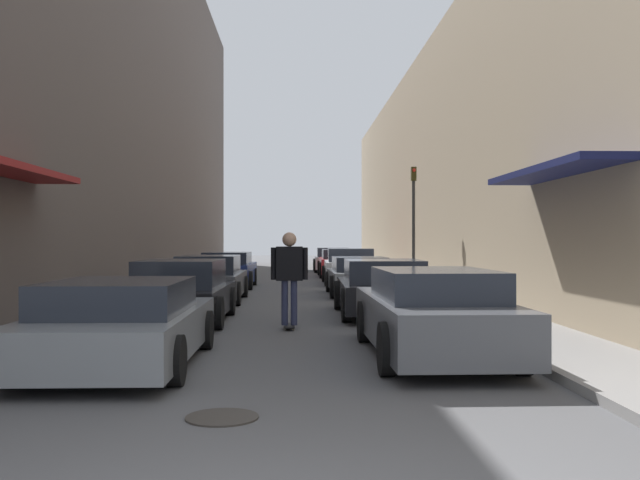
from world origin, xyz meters
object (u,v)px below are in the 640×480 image
object	(u,v)px
parked_car_left_1	(182,293)
skateboarder	(289,269)
parked_car_right_5	(333,260)
traffic_light	(414,214)
parked_car_right_4	(340,263)
parked_car_left_2	(210,279)
parked_car_left_0	(122,324)
parked_car_right_1	(382,288)
parked_car_right_2	(359,276)
parked_car_left_3	(228,270)
manhole_cover	(222,417)
parked_car_right_3	(350,267)
parked_car_right_0	(433,314)

from	to	relation	value
parked_car_left_1	skateboarder	world-z (taller)	skateboarder
parked_car_right_5	traffic_light	distance (m)	15.18
parked_car_right_4	parked_car_left_1	bearing A→B (deg)	-103.84
skateboarder	traffic_light	xyz separation A→B (m)	(3.93, 9.23, 1.38)
parked_car_left_2	parked_car_right_4	bearing A→B (deg)	70.99
parked_car_left_0	parked_car_right_5	world-z (taller)	parked_car_right_5
parked_car_right_1	parked_car_right_2	size ratio (longest dim) A/B	1.05
parked_car_left_3	skateboarder	world-z (taller)	skateboarder
parked_car_left_2	parked_car_right_1	world-z (taller)	parked_car_left_2
manhole_cover	parked_car_left_0	bearing A→B (deg)	119.92
parked_car_left_1	traffic_light	size ratio (longest dim) A/B	1.08
traffic_light	parked_car_left_0	bearing A→B (deg)	-115.03
parked_car_right_1	parked_car_right_4	world-z (taller)	parked_car_right_4
parked_car_left_3	parked_car_right_1	distance (m)	10.41
parked_car_right_2	skateboarder	world-z (taller)	skateboarder
parked_car_right_3	parked_car_left_2	bearing A→B (deg)	-120.21
parked_car_right_4	skateboarder	distance (m)	19.08
skateboarder	parked_car_right_4	bearing A→B (deg)	83.47
parked_car_right_2	parked_car_right_3	xyz separation A→B (m)	(0.14, 5.61, 0.08)
parked_car_right_4	parked_car_left_3	bearing A→B (deg)	-121.89
parked_car_right_4	traffic_light	distance (m)	10.05
parked_car_right_4	parked_car_right_1	bearing A→B (deg)	-90.35
skateboarder	parked_car_left_2	bearing A→B (deg)	110.22
parked_car_right_3	parked_car_right_1	bearing A→B (deg)	-90.69
parked_car_right_2	parked_car_left_3	bearing A→B (deg)	140.16
skateboarder	parked_car_left_1	bearing A→B (deg)	152.89
parked_car_right_4	manhole_cover	world-z (taller)	parked_car_right_4
parked_car_left_0	parked_car_left_2	world-z (taller)	parked_car_left_2
parked_car_right_3	traffic_light	bearing A→B (deg)	-69.21
parked_car_right_0	parked_car_right_3	world-z (taller)	parked_car_right_3
parked_car_left_1	parked_car_right_4	xyz separation A→B (m)	(4.39, 17.81, 0.01)
parked_car_right_3	traffic_light	size ratio (longest dim) A/B	1.10
parked_car_right_1	parked_car_right_5	bearing A→B (deg)	89.93
parked_car_right_3	parked_car_right_5	bearing A→B (deg)	90.61
parked_car_left_3	parked_car_right_3	world-z (taller)	parked_car_right_3
parked_car_left_2	skateboarder	bearing A→B (deg)	-69.78
parked_car_right_2	traffic_light	distance (m)	2.89
parked_car_right_0	manhole_cover	xyz separation A→B (m)	(-2.69, -3.45, -0.62)
parked_car_left_2	parked_car_right_2	world-z (taller)	parked_car_left_2
parked_car_right_5	manhole_cover	xyz separation A→B (m)	(-2.68, -30.96, -0.61)
parked_car_right_1	skateboarder	xyz separation A→B (m)	(-2.07, -2.33, 0.52)
parked_car_right_0	parked_car_right_4	world-z (taller)	parked_car_right_0
parked_car_right_1	parked_car_left_1	bearing A→B (deg)	-164.46
parked_car_left_1	parked_car_right_0	xyz separation A→B (m)	(4.32, -4.47, 0.02)
manhole_cover	traffic_light	bearing A→B (deg)	74.26
parked_car_left_1	parked_car_right_0	bearing A→B (deg)	-45.93
parked_car_left_0	traffic_light	xyz separation A→B (m)	(6.15, 13.17, 1.95)
parked_car_left_3	parked_car_right_5	xyz separation A→B (m)	(4.38, 12.39, 0.00)
parked_car_left_3	parked_car_right_5	size ratio (longest dim) A/B	1.00
parked_car_left_2	parked_car_left_3	distance (m)	5.67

